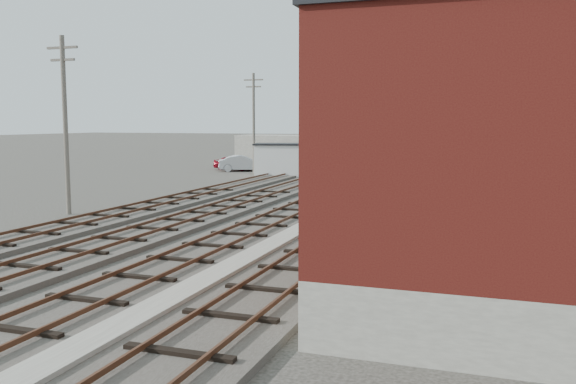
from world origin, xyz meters
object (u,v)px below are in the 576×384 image
at_px(switch_stand, 313,192).
at_px(car_silver, 243,163).
at_px(site_trailer, 294,160).
at_px(car_grey, 284,160).
at_px(car_red, 234,163).
at_px(signal_mast, 338,200).

bearing_deg(switch_stand, car_silver, 118.30).
relative_size(site_trailer, car_silver, 1.58).
bearing_deg(car_silver, car_grey, -37.88).
relative_size(site_trailer, car_red, 1.81).
xyz_separation_m(signal_mast, car_red, (-20.09, 36.98, -1.69)).
bearing_deg(car_red, signal_mast, -146.22).
bearing_deg(site_trailer, car_red, 135.37).
relative_size(site_trailer, car_grey, 1.54).
relative_size(signal_mast, car_grey, 0.85).
height_order(car_silver, car_grey, car_silver).
xyz_separation_m(car_red, car_silver, (1.50, -1.26, 0.08)).
relative_size(switch_stand, site_trailer, 0.20).
bearing_deg(site_trailer, car_grey, 100.57).
bearing_deg(switch_stand, car_grey, 107.90).
height_order(car_red, car_grey, car_grey).
height_order(signal_mast, switch_stand, signal_mast).
height_order(signal_mast, site_trailer, signal_mast).
distance_m(signal_mast, car_grey, 46.10).
xyz_separation_m(signal_mast, switch_stand, (-5.50, 15.60, -1.68)).
relative_size(car_red, car_silver, 0.87).
bearing_deg(car_grey, car_silver, 151.79).
distance_m(site_trailer, car_grey, 11.74).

